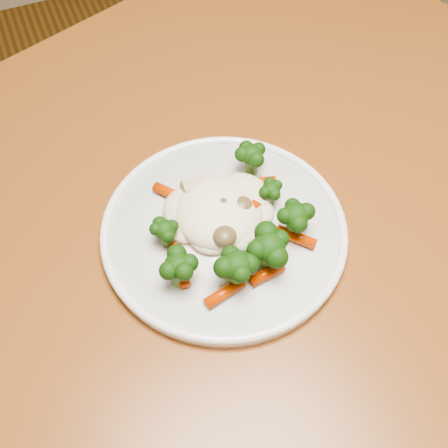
# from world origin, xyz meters

# --- Properties ---
(dining_table) EXTENTS (1.47, 1.22, 0.75)m
(dining_table) POSITION_xyz_m (0.05, -0.23, 0.66)
(dining_table) COLOR brown
(dining_table) RESTS_ON ground
(plate) EXTENTS (0.26, 0.26, 0.01)m
(plate) POSITION_xyz_m (0.14, -0.20, 0.76)
(plate) COLOR silver
(plate) RESTS_ON dining_table
(meal) EXTENTS (0.17, 0.17, 0.05)m
(meal) POSITION_xyz_m (0.15, -0.21, 0.78)
(meal) COLOR beige
(meal) RESTS_ON plate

